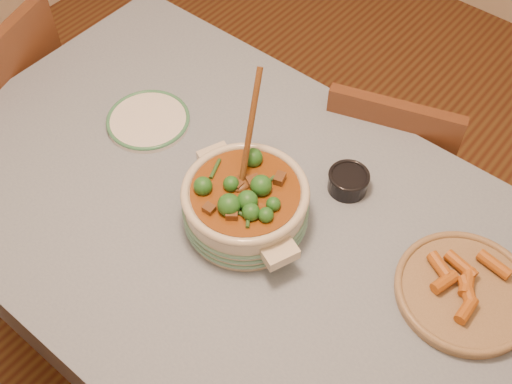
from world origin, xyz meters
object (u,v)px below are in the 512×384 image
(stew_casserole, at_px, (245,202))
(chair_far, at_px, (386,162))
(fried_plate, at_px, (465,290))
(dining_table, at_px, (229,230))
(white_plate, at_px, (148,120))
(chair_left, at_px, (10,115))
(condiment_bowl, at_px, (348,180))

(stew_casserole, bearing_deg, chair_far, 83.00)
(stew_casserole, distance_m, fried_plate, 0.56)
(dining_table, bearing_deg, stew_casserole, 5.34)
(white_plate, distance_m, chair_left, 0.66)
(chair_far, bearing_deg, dining_table, 59.45)
(condiment_bowl, height_order, fried_plate, condiment_bowl)
(chair_far, bearing_deg, condiment_bowl, 80.91)
(condiment_bowl, height_order, chair_far, chair_far)
(dining_table, height_order, white_plate, white_plate)
(stew_casserole, xyz_separation_m, chair_left, (-1.03, -0.04, -0.33))
(white_plate, distance_m, chair_far, 0.80)
(stew_casserole, height_order, white_plate, stew_casserole)
(condiment_bowl, bearing_deg, dining_table, -127.45)
(stew_casserole, bearing_deg, dining_table, -174.66)
(dining_table, xyz_separation_m, fried_plate, (0.59, 0.16, 0.11))
(chair_far, distance_m, chair_left, 1.29)
(dining_table, relative_size, chair_far, 2.01)
(dining_table, xyz_separation_m, chair_left, (-0.98, -0.04, -0.16))
(white_plate, relative_size, condiment_bowl, 2.48)
(white_plate, height_order, chair_far, chair_far)
(fried_plate, height_order, chair_far, chair_far)
(dining_table, bearing_deg, fried_plate, 15.65)
(stew_casserole, height_order, fried_plate, stew_casserole)
(white_plate, relative_size, fried_plate, 0.72)
(white_plate, height_order, fried_plate, fried_plate)
(chair_left, bearing_deg, condiment_bowl, 86.95)
(white_plate, height_order, chair_left, chair_left)
(fried_plate, bearing_deg, condiment_bowl, 166.88)
(condiment_bowl, distance_m, fried_plate, 0.40)
(white_plate, xyz_separation_m, chair_far, (0.51, 0.54, -0.29))
(fried_plate, bearing_deg, stew_casserole, -163.32)
(condiment_bowl, relative_size, chair_left, 0.13)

